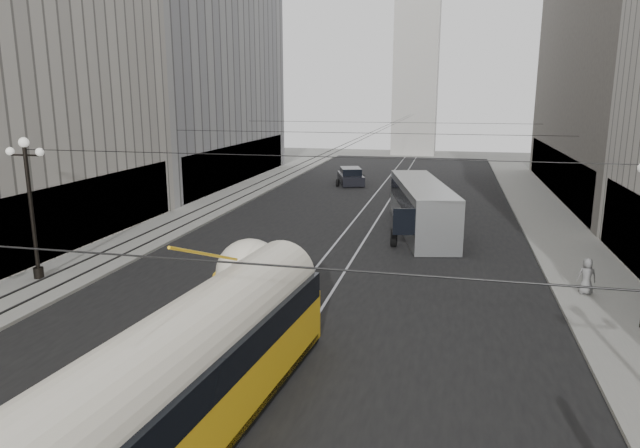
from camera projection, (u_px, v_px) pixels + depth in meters
The scene contains 14 objects.
road at pixel (362, 226), 37.03m from camera, with size 20.00×85.00×0.02m, color black.
sidewalk_left at pixel (212, 206), 42.98m from camera, with size 4.00×72.00×0.15m, color gray.
sidewalk_right at pixel (549, 222), 37.69m from camera, with size 4.00×72.00×0.15m, color gray.
rail_left at pixel (350, 225), 37.19m from camera, with size 0.12×85.00×0.04m, color gray.
rail_right at pixel (373, 226), 36.86m from camera, with size 0.12×85.00×0.04m, color gray.
building_left_far at pixel (178, 29), 52.98m from camera, with size 12.60×28.60×28.60m.
distant_tower at pixel (417, 45), 78.82m from camera, with size 6.00×6.00×31.36m.
lamppost_left_mid at pixel (30, 200), 25.21m from camera, with size 1.86×0.44×6.37m.
catenary at pixel (363, 135), 34.74m from camera, with size 25.00×72.00×0.23m.
streetcar at pixel (176, 385), 13.26m from camera, with size 3.79×16.13×3.54m.
city_bus at pixel (421, 205), 35.12m from camera, with size 4.96×12.35×3.05m.
sedan_white_far at pixel (437, 198), 43.34m from camera, with size 2.08×4.39×1.35m.
sedan_dark_far at pixel (351, 177), 54.04m from camera, with size 3.40×5.33×1.56m.
pedestrian_sidewalk_right at pixel (587, 276), 23.76m from camera, with size 0.75×0.46×1.54m, color slate.
Camera 1 is at (5.51, -3.26, 8.32)m, focal length 32.00 mm.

